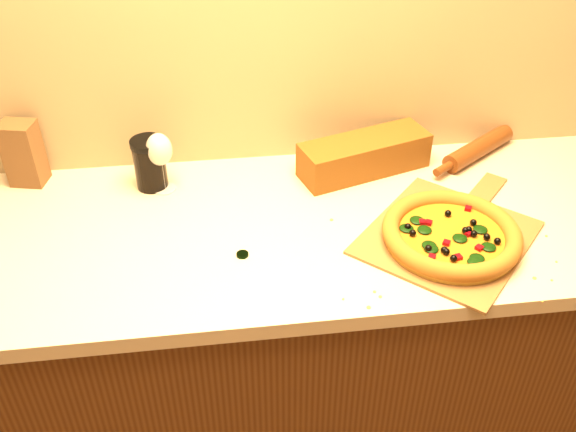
# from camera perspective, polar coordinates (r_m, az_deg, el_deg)

# --- Properties ---
(cabinet) EXTENTS (2.80, 0.65, 0.86)m
(cabinet) POSITION_cam_1_polar(r_m,az_deg,el_deg) (1.91, 0.09, -11.91)
(cabinet) COLOR #4D2710
(cabinet) RESTS_ON ground
(countertop) EXTENTS (2.84, 0.68, 0.04)m
(countertop) POSITION_cam_1_polar(r_m,az_deg,el_deg) (1.60, 0.11, -1.21)
(countertop) COLOR beige
(countertop) RESTS_ON cabinet
(pizza_peel) EXTENTS (0.52, 0.52, 0.01)m
(pizza_peel) POSITION_cam_1_polar(r_m,az_deg,el_deg) (1.60, 14.17, -1.58)
(pizza_peel) COLOR brown
(pizza_peel) RESTS_ON countertop
(pizza) EXTENTS (0.33, 0.33, 0.05)m
(pizza) POSITION_cam_1_polar(r_m,az_deg,el_deg) (1.56, 14.31, -1.60)
(pizza) COLOR gold
(pizza) RESTS_ON pizza_peel
(bottle_cap) EXTENTS (0.03, 0.03, 0.01)m
(bottle_cap) POSITION_cam_1_polar(r_m,az_deg,el_deg) (1.50, -4.07, -3.43)
(bottle_cap) COLOR black
(bottle_cap) RESTS_ON countertop
(rolling_pin) EXTENTS (0.33, 0.24, 0.05)m
(rolling_pin) POSITION_cam_1_polar(r_m,az_deg,el_deg) (1.92, 16.58, 5.79)
(rolling_pin) COLOR #5A2F0F
(rolling_pin) RESTS_ON countertop
(bread_bag) EXTENTS (0.38, 0.22, 0.10)m
(bread_bag) POSITION_cam_1_polar(r_m,az_deg,el_deg) (1.78, 6.79, 5.39)
(bread_bag) COLOR brown
(bread_bag) RESTS_ON countertop
(wine_glass) EXTENTS (0.07, 0.07, 0.17)m
(wine_glass) POSITION_cam_1_polar(r_m,az_deg,el_deg) (1.68, -11.37, 5.68)
(wine_glass) COLOR silver
(wine_glass) RESTS_ON countertop
(paper_bag) EXTENTS (0.10, 0.09, 0.18)m
(paper_bag) POSITION_cam_1_polar(r_m,az_deg,el_deg) (1.84, -22.46, 5.16)
(paper_bag) COLOR brown
(paper_bag) RESTS_ON countertop
(dark_jar) EXTENTS (0.09, 0.09, 0.14)m
(dark_jar) POSITION_cam_1_polar(r_m,az_deg,el_deg) (1.73, -12.19, 4.60)
(dark_jar) COLOR black
(dark_jar) RESTS_ON countertop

